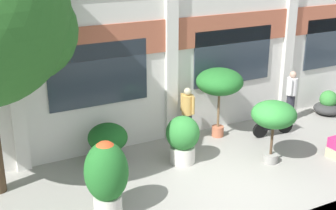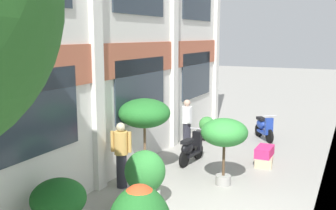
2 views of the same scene
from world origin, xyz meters
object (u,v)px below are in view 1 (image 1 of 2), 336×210
Objects in this scene: potted_plant_stone_basin at (108,140)px; potted_plant_ribbed_drum at (106,174)px; potted_plant_wide_bowl at (328,105)px; potted_plant_low_pan at (220,83)px; resident_by_doorway at (187,113)px; potted_plant_tall_urn at (274,116)px; scooter_second_parked at (272,122)px; resident_watching_tracks at (291,94)px; potted_plant_glazed_jar at (183,138)px.

potted_plant_ribbed_drum is at bearing -111.61° from potted_plant_stone_basin.
potted_plant_wide_bowl is 4.53m from potted_plant_low_pan.
potted_plant_wide_bowl is 0.84× the size of potted_plant_stone_basin.
potted_plant_stone_basin is 0.67× the size of resident_by_doorway.
potted_plant_low_pan is 1.28m from resident_by_doorway.
potted_plant_tall_urn reaches higher than resident_by_doorway.
potted_plant_ribbed_drum is 1.04× the size of resident_by_doorway.
scooter_second_parked is (5.00, -0.60, -0.21)m from potted_plant_stone_basin.
scooter_second_parked is (5.90, 1.67, -0.53)m from potted_plant_ribbed_drum.
scooter_second_parked is 1.56m from resident_watching_tracks.
potted_plant_tall_urn reaches higher than resident_watching_tracks.
resident_by_doorway is at bearing 54.51° from potted_plant_glazed_jar.
scooter_second_parked is at bearing 145.66° from resident_by_doorway.
potted_plant_stone_basin is 0.80× the size of scooter_second_parked.
potted_plant_ribbed_drum is (-0.90, -2.27, 0.32)m from potted_plant_stone_basin.
potted_plant_ribbed_drum is at bearing -176.68° from potted_plant_tall_urn.
potted_plant_tall_urn is at bearing -154.56° from potted_plant_wide_bowl.
potted_plant_ribbed_drum is at bearing -165.88° from potted_plant_wide_bowl.
resident_watching_tracks is at bearing 39.56° from potted_plant_tall_urn.
potted_plant_stone_basin is 5.04m from scooter_second_parked.
potted_plant_ribbed_drum is at bearing -158.84° from scooter_second_parked.
potted_plant_glazed_jar is 1.18× the size of potted_plant_stone_basin.
potted_plant_glazed_jar is 0.77× the size of resident_watching_tracks.
potted_plant_glazed_jar reaches higher than potted_plant_stone_basin.
potted_plant_low_pan is at bearing -128.69° from resident_watching_tracks.
potted_plant_wide_bowl is 0.71× the size of potted_plant_glazed_jar.
potted_plant_wide_bowl is at bearing 14.12° from potted_plant_ribbed_drum.
scooter_second_parked is at bearing 15.79° from potted_plant_ribbed_drum.
potted_plant_glazed_jar is at bearing 151.41° from potted_plant_tall_urn.
potted_plant_low_pan reaches higher than potted_plant_wide_bowl.
scooter_second_parked is (1.44, -0.73, -1.24)m from potted_plant_low_pan.
potted_plant_stone_basin is 2.57m from resident_by_doorway.
resident_by_doorway reaches higher than scooter_second_parked.
potted_plant_tall_urn is at bearing 104.09° from resident_by_doorway.
potted_plant_low_pan is 3.70m from potted_plant_stone_basin.
potted_plant_wide_bowl is at bearing 15.98° from scooter_second_parked.
potted_plant_tall_urn is 1.24× the size of scooter_second_parked.
potted_plant_ribbed_drum is 7.59m from resident_watching_tracks.
potted_plant_ribbed_drum is 4.26m from resident_by_doorway.
resident_by_doorway is at bearing 166.60° from scooter_second_parked.
potted_plant_stone_basin is (-3.56, -0.13, -1.02)m from potted_plant_low_pan.
potted_plant_stone_basin is at bearing -126.90° from resident_watching_tracks.
resident_by_doorway is (2.55, 0.23, 0.24)m from potted_plant_stone_basin.
potted_plant_tall_urn is 4.36m from potted_plant_stone_basin.
resident_watching_tracks is (6.32, 0.08, 0.25)m from potted_plant_stone_basin.
potted_plant_wide_bowl is 0.44× the size of potted_plant_low_pan.
potted_plant_wide_bowl is at bearing -2.53° from potted_plant_low_pan.
potted_plant_stone_basin is 6.33m from resident_watching_tracks.
potted_plant_wide_bowl is 2.94m from scooter_second_parked.
potted_plant_ribbed_drum is at bearing -152.31° from potted_plant_glazed_jar.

